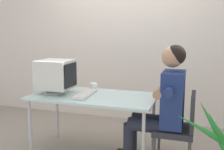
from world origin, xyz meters
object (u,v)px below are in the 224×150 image
at_px(desk_mug, 94,87).
at_px(keyboard, 85,94).
at_px(crt_monitor, 56,75).
at_px(desk, 93,100).
at_px(office_chair, 180,126).
at_px(person_seated, 163,101).

bearing_deg(desk_mug, keyboard, -90.32).
bearing_deg(keyboard, crt_monitor, 179.28).
distance_m(desk, keyboard, 0.12).
distance_m(desk, desk_mug, 0.28).
bearing_deg(crt_monitor, desk_mug, 36.14).
relative_size(office_chair, person_seated, 0.63).
bearing_deg(crt_monitor, office_chair, 0.11).
distance_m(office_chair, person_seated, 0.31).
relative_size(person_seated, desk_mug, 13.21).
bearing_deg(office_chair, person_seated, 180.00).
bearing_deg(person_seated, desk_mug, 162.98).
bearing_deg(person_seated, keyboard, -179.52).
bearing_deg(desk, keyboard, -158.84).
height_order(crt_monitor, person_seated, person_seated).
relative_size(desk, office_chair, 1.74).
distance_m(crt_monitor, desk_mug, 0.50).
bearing_deg(desk_mug, person_seated, -17.02).
bearing_deg(desk, crt_monitor, -176.26).
bearing_deg(crt_monitor, keyboard, -0.72).
bearing_deg(office_chair, keyboard, -179.61).
bearing_deg(office_chair, crt_monitor, -179.89).
xyz_separation_m(person_seated, desk_mug, (-0.88, 0.27, 0.04)).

